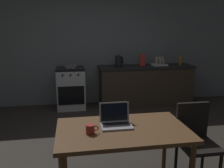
# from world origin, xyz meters

# --- Properties ---
(ground_plane) EXTENTS (12.00, 12.00, 0.00)m
(ground_plane) POSITION_xyz_m (0.00, 0.00, 0.00)
(ground_plane) COLOR #2D2823
(back_wall) EXTENTS (6.40, 0.10, 2.83)m
(back_wall) POSITION_xyz_m (0.30, 2.52, 1.42)
(back_wall) COLOR slate
(back_wall) RESTS_ON ground_plane
(kitchen_counter) EXTENTS (2.16, 0.64, 0.90)m
(kitchen_counter) POSITION_xyz_m (1.20, 2.17, 0.45)
(kitchen_counter) COLOR #382D23
(kitchen_counter) RESTS_ON ground_plane
(stove_oven) EXTENTS (0.60, 0.62, 0.90)m
(stove_oven) POSITION_xyz_m (-0.50, 2.16, 0.45)
(stove_oven) COLOR #B7BABF
(stove_oven) RESTS_ON ground_plane
(dining_table) EXTENTS (1.33, 0.80, 0.73)m
(dining_table) POSITION_xyz_m (0.01, -0.82, 0.66)
(dining_table) COLOR brown
(dining_table) RESTS_ON ground_plane
(chair) EXTENTS (0.40, 0.40, 0.90)m
(chair) POSITION_xyz_m (0.86, -0.75, 0.52)
(chair) COLOR black
(chair) RESTS_ON ground_plane
(laptop) EXTENTS (0.32, 0.25, 0.23)m
(laptop) POSITION_xyz_m (-0.05, -0.72, 0.77)
(laptop) COLOR #99999E
(laptop) RESTS_ON dining_table
(electric_kettle) EXTENTS (0.19, 0.16, 0.25)m
(electric_kettle) POSITION_xyz_m (0.56, 2.17, 1.02)
(electric_kettle) COLOR black
(electric_kettle) RESTS_ON kitchen_counter
(bottle) EXTENTS (0.07, 0.07, 0.27)m
(bottle) POSITION_xyz_m (2.00, 2.12, 1.03)
(bottle) COLOR #8C601E
(bottle) RESTS_ON kitchen_counter
(frying_pan) EXTENTS (0.25, 0.42, 0.05)m
(frying_pan) POSITION_xyz_m (-0.50, 2.14, 0.92)
(frying_pan) COLOR gray
(frying_pan) RESTS_ON stove_oven
(coffee_mug) EXTENTS (0.12, 0.09, 0.09)m
(coffee_mug) POSITION_xyz_m (-0.32, -0.88, 0.77)
(coffee_mug) COLOR #9E2D28
(coffee_mug) RESTS_ON dining_table
(cereal_box) EXTENTS (0.13, 0.05, 0.26)m
(cereal_box) POSITION_xyz_m (1.11, 2.19, 1.03)
(cereal_box) COLOR #B2382D
(cereal_box) RESTS_ON kitchen_counter
(dish_rack) EXTENTS (0.34, 0.26, 0.21)m
(dish_rack) POSITION_xyz_m (1.51, 2.17, 0.95)
(dish_rack) COLOR silver
(dish_rack) RESTS_ON kitchen_counter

